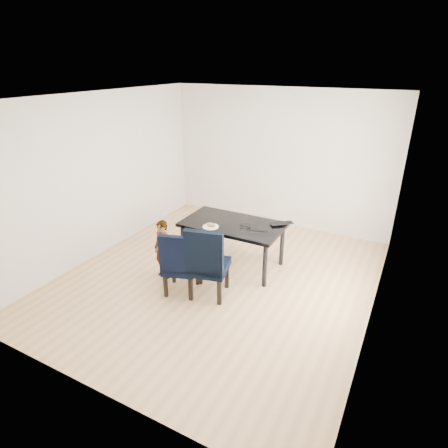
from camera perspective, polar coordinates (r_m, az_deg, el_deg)
The scene contains 14 objects.
floor at distance 5.93m, azimuth -0.91°, elevation -8.28°, with size 4.50×5.00×0.01m, color tan.
ceiling at distance 5.05m, azimuth -1.12°, elevation 18.80°, with size 4.50×5.00×0.01m, color white.
wall_back at distance 7.54m, azimuth 8.33°, elevation 9.74°, with size 4.50×0.01×2.70m, color silver.
wall_front at distance 3.57m, azimuth -20.96°, elevation -8.09°, with size 4.50×0.01×2.70m, color silver.
wall_left at distance 6.68m, azimuth -18.36°, elevation 6.96°, with size 0.01×5.00×2.70m, color white.
wall_right at distance 4.76m, azimuth 23.55°, elevation -0.43°, with size 0.01×5.00×2.70m, color white.
dining_table at distance 6.13m, azimuth 1.31°, elevation -3.07°, with size 1.60×0.90×0.75m, color black.
chair_left at distance 5.43m, azimuth -6.58°, elevation -5.67°, with size 0.47×0.49×0.98m, color black.
chair_right at distance 5.29m, azimuth -2.31°, elevation -5.57°, with size 0.53×0.55×1.10m, color black.
child at distance 5.82m, azimuth -9.33°, elevation -3.88°, with size 0.35×0.23×0.95m, color orange.
plate at distance 5.83m, azimuth -2.05°, elevation -0.41°, with size 0.25×0.25×0.01m, color white.
sandwich at distance 5.81m, azimuth -2.00°, elevation -0.10°, with size 0.16×0.07×0.06m, color #A17539.
laptop at distance 6.03m, azimuth 8.63°, elevation 0.24°, with size 0.37×0.23×0.03m, color black.
cable_tangle at distance 5.76m, azimuth 3.22°, elevation -0.78°, with size 0.16×0.16×0.01m, color black.
Camera 1 is at (2.43, -4.41, 3.13)m, focal length 30.00 mm.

